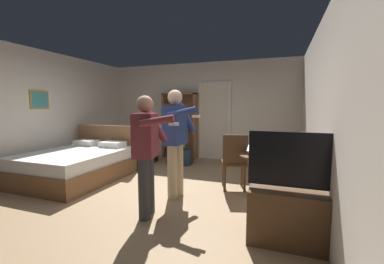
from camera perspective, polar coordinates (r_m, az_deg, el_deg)
name	(u,v)px	position (r m, az deg, el deg)	size (l,w,h in m)	color
ground_plane	(141,194)	(4.34, -11.82, -13.95)	(6.82, 6.82, 0.00)	#997A56
wall_back	(199,111)	(6.96, 1.74, 4.90)	(5.54, 0.12, 2.66)	silver
wall_left	(21,113)	(5.98, -34.89, 3.62)	(0.15, 6.44, 2.66)	silver
wall_right	(327,118)	(3.50, 28.85, 2.95)	(0.12, 6.44, 2.66)	silver
doorway_frame	(214,115)	(6.76, 5.16, 3.92)	(0.93, 0.08, 2.13)	white
bed	(79,164)	(5.54, -24.85, -6.71)	(1.65, 2.03, 1.02)	brown
bookshelf	(181,123)	(6.94, -2.66, 2.08)	(0.99, 0.32, 1.83)	brown
tv_flatscreen	(296,211)	(2.93, 22.94, -16.58)	(0.99, 0.40, 1.21)	#4C331E
side_table	(261,169)	(4.10, 15.65, -8.28)	(0.67, 0.67, 0.70)	brown
laptop	(259,152)	(4.00, 15.25, -4.55)	(0.34, 0.34, 0.17)	black
bottle_on_table	(270,151)	(3.95, 17.72, -4.16)	(0.06, 0.06, 0.22)	#143E24
wooden_chair	(234,160)	(4.36, 9.83, -6.36)	(0.52, 0.52, 0.99)	#4C331E
person_blue_shirt	(147,149)	(3.28, -10.51, -3.83)	(0.70, 0.56, 1.61)	#333338
person_striped_shirt	(176,136)	(3.92, -3.77, -0.94)	(0.66, 0.59, 1.73)	tan
suitcase_dark	(145,153)	(6.61, -10.90, -4.89)	(0.58, 0.36, 0.46)	black
suitcase_small	(180,156)	(6.25, -2.80, -5.70)	(0.60, 0.32, 0.40)	#1E2D38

